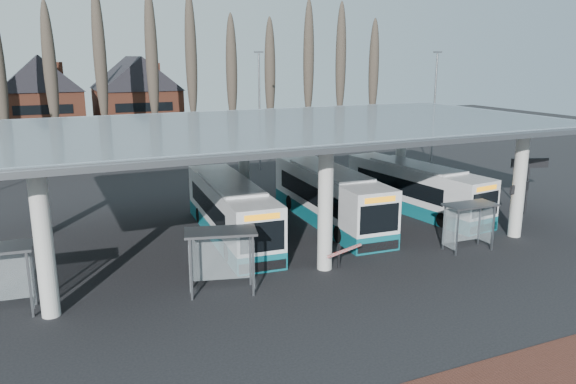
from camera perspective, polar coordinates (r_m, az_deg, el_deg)
name	(u,v)px	position (r m, az deg, el deg)	size (l,w,h in m)	color
ground	(351,288)	(24.91, 6.45, -9.66)	(140.00, 140.00, 0.00)	black
station_canopy	(278,135)	(30.30, -1.02, 5.82)	(32.00, 16.00, 6.34)	silver
poplar_row	(170,67)	(53.89, -11.86, 12.31)	(45.10, 1.10, 14.50)	#473D33
lamp_post_b	(259,109)	(49.15, -2.92, 8.45)	(0.80, 0.16, 10.17)	slate
lamp_post_c	(434,108)	(51.00, 14.64, 8.22)	(0.80, 0.16, 10.17)	slate
bus_1	(231,211)	(31.14, -5.86, -1.89)	(3.24, 11.60, 3.18)	white
bus_2	(329,197)	(33.86, 4.15, -0.48)	(3.20, 12.01, 3.30)	white
bus_3	(414,189)	(37.09, 12.73, 0.31)	(3.69, 11.33, 3.09)	white
shelter_1	(221,246)	(23.92, -6.84, -5.52)	(3.25, 2.19, 2.76)	gray
shelter_2	(468,216)	(30.36, 17.79, -2.32)	(2.71, 1.44, 2.47)	gray
info_sign_0	(519,192)	(33.62, 22.43, 0.02)	(1.93, 0.71, 2.96)	black
info_sign_1	(529,167)	(38.24, 23.32, 2.31)	(2.34, 0.87, 3.60)	black
barrier	(343,252)	(26.43, 5.63, -6.07)	(2.27, 1.06, 1.19)	black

